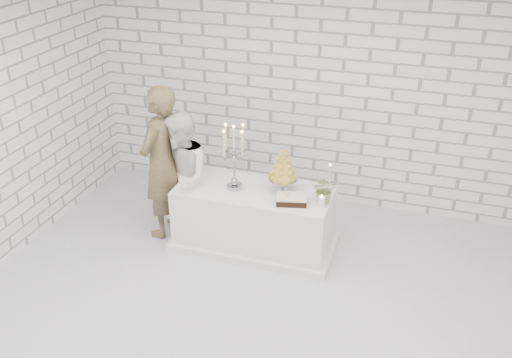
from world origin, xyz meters
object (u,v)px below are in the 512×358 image
at_px(bride, 182,177).
at_px(croquembouche, 283,170).
at_px(groom, 162,163).
at_px(candelabra, 234,158).
at_px(cake_table, 254,217).

xyz_separation_m(bride, croquembouche, (1.20, 0.13, 0.22)).
relative_size(groom, candelabra, 2.40).
distance_m(candelabra, croquembouche, 0.57).
distance_m(bride, croquembouche, 1.22).
bearing_deg(cake_table, groom, -177.72).
bearing_deg(croquembouche, cake_table, -168.40).
xyz_separation_m(bride, candelabra, (0.65, 0.01, 0.35)).
xyz_separation_m(cake_table, candelabra, (-0.22, -0.05, 0.77)).
height_order(candelabra, croquembouche, candelabra).
distance_m(groom, candelabra, 0.93).
height_order(cake_table, croquembouche, croquembouche).
bearing_deg(candelabra, bride, -179.00).
xyz_separation_m(candelabra, croquembouche, (0.54, 0.11, -0.13)).
bearing_deg(groom, bride, 93.94).
bearing_deg(croquembouche, candelabra, -168.15).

